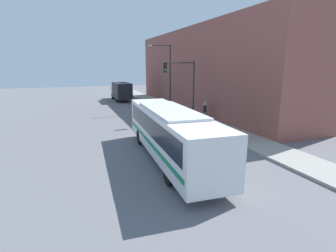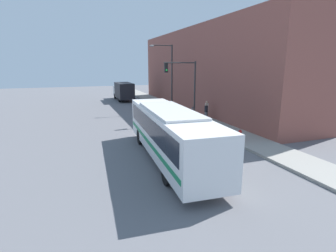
{
  "view_description": "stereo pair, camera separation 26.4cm",
  "coord_description": "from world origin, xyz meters",
  "px_view_note": "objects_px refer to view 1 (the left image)",
  "views": [
    {
      "loc": [
        -6.31,
        -12.97,
        5.5
      ],
      "look_at": [
        0.06,
        3.87,
        1.32
      ],
      "focal_mm": 28.0,
      "sensor_mm": 36.0,
      "label": 1
    },
    {
      "loc": [
        -6.07,
        -13.06,
        5.5
      ],
      "look_at": [
        0.06,
        3.87,
        1.32
      ],
      "focal_mm": 28.0,
      "sensor_mm": 36.0,
      "label": 2
    }
  ],
  "objects_px": {
    "delivery_truck": "(121,91)",
    "traffic_light_pole": "(184,81)",
    "fire_hydrant": "(240,135)",
    "parking_meter": "(191,111)",
    "street_lamp": "(167,72)",
    "pedestrian_mid_block": "(205,110)",
    "pedestrian_near_corner": "(205,111)",
    "city_bus": "(170,130)"
  },
  "relations": [
    {
      "from": "pedestrian_near_corner",
      "to": "city_bus",
      "type": "bearing_deg",
      "value": -128.57
    },
    {
      "from": "delivery_truck",
      "to": "pedestrian_near_corner",
      "type": "xyz_separation_m",
      "value": [
        4.87,
        -18.78,
        -0.58
      ]
    },
    {
      "from": "city_bus",
      "to": "pedestrian_near_corner",
      "type": "height_order",
      "value": "city_bus"
    },
    {
      "from": "city_bus",
      "to": "fire_hydrant",
      "type": "distance_m",
      "value": 6.35
    },
    {
      "from": "city_bus",
      "to": "traffic_light_pole",
      "type": "xyz_separation_m",
      "value": [
        5.11,
        9.57,
        2.27
      ]
    },
    {
      "from": "traffic_light_pole",
      "to": "street_lamp",
      "type": "bearing_deg",
      "value": 83.1
    },
    {
      "from": "traffic_light_pole",
      "to": "street_lamp",
      "type": "distance_m",
      "value": 6.71
    },
    {
      "from": "city_bus",
      "to": "pedestrian_mid_block",
      "type": "distance_m",
      "value": 11.94
    },
    {
      "from": "pedestrian_mid_block",
      "to": "pedestrian_near_corner",
      "type": "bearing_deg",
      "value": -131.14
    },
    {
      "from": "pedestrian_near_corner",
      "to": "street_lamp",
      "type": "bearing_deg",
      "value": 101.16
    },
    {
      "from": "parking_meter",
      "to": "pedestrian_mid_block",
      "type": "relative_size",
      "value": 0.68
    },
    {
      "from": "fire_hydrant",
      "to": "parking_meter",
      "type": "height_order",
      "value": "parking_meter"
    },
    {
      "from": "delivery_truck",
      "to": "pedestrian_near_corner",
      "type": "relative_size",
      "value": 4.65
    },
    {
      "from": "traffic_light_pole",
      "to": "street_lamp",
      "type": "relative_size",
      "value": 0.74
    },
    {
      "from": "parking_meter",
      "to": "pedestrian_mid_block",
      "type": "bearing_deg",
      "value": -15.23
    },
    {
      "from": "pedestrian_mid_block",
      "to": "traffic_light_pole",
      "type": "bearing_deg",
      "value": 173.69
    },
    {
      "from": "delivery_truck",
      "to": "city_bus",
      "type": "bearing_deg",
      "value": -94.97
    },
    {
      "from": "delivery_truck",
      "to": "fire_hydrant",
      "type": "xyz_separation_m",
      "value": [
        3.61,
        -26.39,
        -0.99
      ]
    },
    {
      "from": "delivery_truck",
      "to": "pedestrian_near_corner",
      "type": "bearing_deg",
      "value": -75.45
    },
    {
      "from": "city_bus",
      "to": "street_lamp",
      "type": "xyz_separation_m",
      "value": [
        5.92,
        16.2,
        2.95
      ]
    },
    {
      "from": "city_bus",
      "to": "parking_meter",
      "type": "xyz_separation_m",
      "value": [
        6.04,
        9.7,
        -0.77
      ]
    },
    {
      "from": "fire_hydrant",
      "to": "street_lamp",
      "type": "height_order",
      "value": "street_lamp"
    },
    {
      "from": "delivery_truck",
      "to": "fire_hydrant",
      "type": "relative_size",
      "value": 9.42
    },
    {
      "from": "city_bus",
      "to": "fire_hydrant",
      "type": "height_order",
      "value": "city_bus"
    },
    {
      "from": "street_lamp",
      "to": "pedestrian_mid_block",
      "type": "height_order",
      "value": "street_lamp"
    },
    {
      "from": "delivery_truck",
      "to": "fire_hydrant",
      "type": "height_order",
      "value": "delivery_truck"
    },
    {
      "from": "traffic_light_pole",
      "to": "pedestrian_mid_block",
      "type": "height_order",
      "value": "traffic_light_pole"
    },
    {
      "from": "delivery_truck",
      "to": "parking_meter",
      "type": "relative_size",
      "value": 5.91
    },
    {
      "from": "pedestrian_near_corner",
      "to": "pedestrian_mid_block",
      "type": "relative_size",
      "value": 0.87
    },
    {
      "from": "parking_meter",
      "to": "delivery_truck",
      "type": "bearing_deg",
      "value": 101.18
    },
    {
      "from": "parking_meter",
      "to": "pedestrian_mid_block",
      "type": "xyz_separation_m",
      "value": [
        1.4,
        -0.38,
        0.09
      ]
    },
    {
      "from": "delivery_truck",
      "to": "traffic_light_pole",
      "type": "bearing_deg",
      "value": -81.69
    },
    {
      "from": "delivery_truck",
      "to": "pedestrian_mid_block",
      "type": "distance_m",
      "value": 19.29
    },
    {
      "from": "delivery_truck",
      "to": "pedestrian_mid_block",
      "type": "height_order",
      "value": "delivery_truck"
    },
    {
      "from": "traffic_light_pole",
      "to": "street_lamp",
      "type": "xyz_separation_m",
      "value": [
        0.8,
        6.63,
        0.67
      ]
    },
    {
      "from": "delivery_truck",
      "to": "traffic_light_pole",
      "type": "relative_size",
      "value": 1.29
    },
    {
      "from": "fire_hydrant",
      "to": "pedestrian_mid_block",
      "type": "relative_size",
      "value": 0.43
    },
    {
      "from": "delivery_truck",
      "to": "parking_meter",
      "type": "xyz_separation_m",
      "value": [
        3.61,
        -18.24,
        -0.54
      ]
    },
    {
      "from": "pedestrian_near_corner",
      "to": "traffic_light_pole",
      "type": "bearing_deg",
      "value": 169.4
    },
    {
      "from": "city_bus",
      "to": "parking_meter",
      "type": "bearing_deg",
      "value": 61.5
    },
    {
      "from": "delivery_truck",
      "to": "fire_hydrant",
      "type": "distance_m",
      "value": 26.66
    },
    {
      "from": "delivery_truck",
      "to": "street_lamp",
      "type": "bearing_deg",
      "value": -73.46
    }
  ]
}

